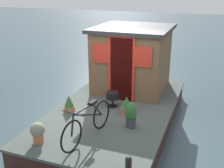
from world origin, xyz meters
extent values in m
plane|color=#384C54|center=(0.00, 0.00, 0.00)|extent=(60.00, 60.00, 0.00)
cube|color=#424C47|center=(0.00, 0.00, 0.47)|extent=(5.21, 2.86, 0.06)
cube|color=#381E19|center=(0.00, 0.00, 0.22)|extent=(5.10, 2.81, 0.44)
cube|color=brown|center=(1.50, 0.00, 1.37)|extent=(1.96, 1.92, 1.74)
cube|color=#28282B|center=(1.50, 0.00, 2.29)|extent=(2.16, 2.12, 0.10)
cube|color=maroon|center=(0.51, 0.00, 1.35)|extent=(0.04, 0.60, 1.70)
cube|color=red|center=(0.50, 0.00, 1.40)|extent=(0.03, 0.72, 1.80)
cube|color=red|center=(0.51, -0.58, 1.75)|extent=(0.03, 0.44, 0.52)
cube|color=red|center=(0.51, 0.58, 1.75)|extent=(0.03, 0.44, 0.52)
torus|color=black|center=(-2.16, 0.07, 0.82)|extent=(0.64, 0.14, 0.64)
torus|color=black|center=(-1.12, -0.10, 0.82)|extent=(0.64, 0.14, 0.64)
cylinder|color=black|center=(-1.60, -0.02, 1.02)|extent=(0.98, 0.19, 0.44)
cylinder|color=black|center=(-1.77, 0.00, 1.21)|extent=(0.64, 0.13, 0.06)
cylinder|color=black|center=(-1.28, -0.07, 1.01)|extent=(0.37, 0.09, 0.40)
cylinder|color=black|center=(-2.12, 0.06, 1.02)|extent=(0.12, 0.05, 0.41)
cube|color=black|center=(-1.45, -0.05, 1.23)|extent=(0.21, 0.13, 0.06)
cylinder|color=black|center=(-2.08, 0.05, 1.26)|extent=(0.10, 0.50, 0.02)
cylinder|color=#38383D|center=(-0.85, -0.68, 0.60)|extent=(0.23, 0.23, 0.21)
ellipsoid|color=#2D602D|center=(-0.85, -0.68, 0.86)|extent=(0.25, 0.25, 0.44)
cylinder|color=#B2603D|center=(-0.30, -0.41, 0.60)|extent=(0.27, 0.27, 0.20)
cone|color=#2D602D|center=(-0.30, -0.41, 0.83)|extent=(0.24, 0.24, 0.27)
cylinder|color=#B2603D|center=(-0.64, 0.96, 0.57)|extent=(0.27, 0.27, 0.14)
cone|color=#2D602D|center=(-0.64, 0.96, 0.79)|extent=(0.24, 0.24, 0.29)
cylinder|color=#B2603D|center=(-2.12, 0.85, 0.59)|extent=(0.21, 0.21, 0.19)
sphere|color=gray|center=(-2.12, 0.85, 0.79)|extent=(0.29, 0.29, 0.29)
cylinder|color=black|center=(0.03, 0.07, 0.80)|extent=(0.33, 0.33, 0.17)
cylinder|color=black|center=(0.03, 0.07, 0.61)|extent=(0.04, 0.04, 0.22)
cylinder|color=black|center=(0.03, 0.07, 0.51)|extent=(0.23, 0.23, 0.02)
cylinder|color=black|center=(-2.29, -1.08, 0.58)|extent=(0.11, 0.11, 0.17)
sphere|color=black|center=(-2.29, -1.08, 0.67)|extent=(0.12, 0.12, 0.12)
camera|label=1|loc=(-6.17, -2.24, 3.50)|focal=44.97mm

